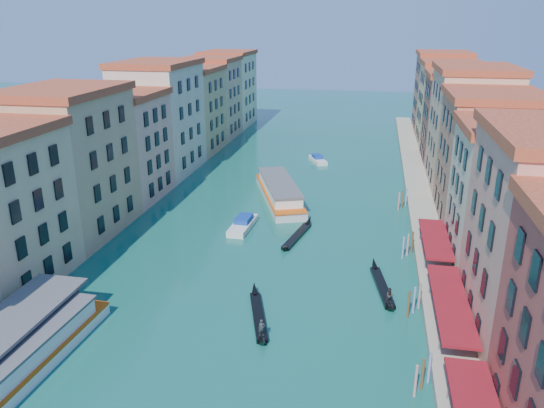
{
  "coord_description": "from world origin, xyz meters",
  "views": [
    {
      "loc": [
        14.04,
        -23.09,
        28.38
      ],
      "look_at": [
        1.39,
        41.71,
        5.12
      ],
      "focal_mm": 35.0,
      "sensor_mm": 36.0,
      "label": 1
    }
  ],
  "objects_px": {
    "vaporetto_far": "(279,191)",
    "gondola_fore": "(258,315)",
    "gondola_right": "(383,286)",
    "vaporetto_near": "(23,357)",
    "vaporetto_stop": "(15,340)"
  },
  "relations": [
    {
      "from": "gondola_fore",
      "to": "vaporetto_stop",
      "type": "bearing_deg",
      "value": -170.72
    },
    {
      "from": "vaporetto_near",
      "to": "vaporetto_far",
      "type": "relative_size",
      "value": 0.93
    },
    {
      "from": "vaporetto_near",
      "to": "gondola_fore",
      "type": "distance_m",
      "value": 21.38
    },
    {
      "from": "vaporetto_near",
      "to": "vaporetto_stop",
      "type": "bearing_deg",
      "value": 139.8
    },
    {
      "from": "vaporetto_near",
      "to": "gondola_right",
      "type": "bearing_deg",
      "value": 36.47
    },
    {
      "from": "vaporetto_far",
      "to": "gondola_fore",
      "type": "relative_size",
      "value": 1.91
    },
    {
      "from": "gondola_right",
      "to": "vaporetto_far",
      "type": "bearing_deg",
      "value": 109.75
    },
    {
      "from": "gondola_fore",
      "to": "gondola_right",
      "type": "distance_m",
      "value": 14.76
    },
    {
      "from": "vaporetto_near",
      "to": "gondola_fore",
      "type": "relative_size",
      "value": 1.78
    },
    {
      "from": "vaporetto_stop",
      "to": "gondola_fore",
      "type": "height_order",
      "value": "vaporetto_stop"
    },
    {
      "from": "vaporetto_stop",
      "to": "vaporetto_near",
      "type": "height_order",
      "value": "vaporetto_stop"
    },
    {
      "from": "vaporetto_stop",
      "to": "vaporetto_far",
      "type": "xyz_separation_m",
      "value": [
        15.35,
        46.46,
        -0.01
      ]
    },
    {
      "from": "vaporetto_far",
      "to": "gondola_right",
      "type": "bearing_deg",
      "value": -79.61
    },
    {
      "from": "gondola_right",
      "to": "vaporetto_near",
      "type": "bearing_deg",
      "value": -156.85
    },
    {
      "from": "vaporetto_far",
      "to": "gondola_fore",
      "type": "bearing_deg",
      "value": -103.2
    }
  ]
}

